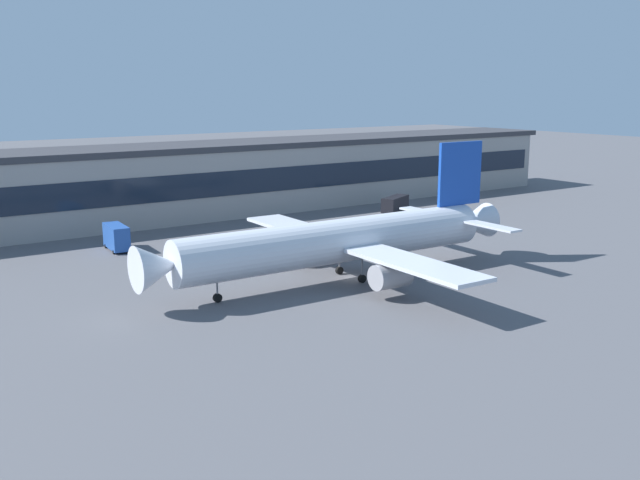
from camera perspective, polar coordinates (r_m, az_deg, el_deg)
ground_plane at (r=98.32m, az=2.57°, el=-3.09°), size 600.00×600.00×0.00m
terminal_building at (r=146.18m, az=-11.17°, el=4.67°), size 195.45×18.34×14.70m
airliner at (r=96.17m, az=1.79°, el=-0.05°), size 56.85×48.31×17.98m
catering_truck at (r=119.30m, az=-16.08°, el=0.29°), size 3.08×7.36×4.15m
follow_me_car at (r=168.17m, az=11.17°, el=3.47°), size 4.76×3.85×1.85m
fuel_truck at (r=150.72m, az=6.09°, el=2.95°), size 8.77×6.22×3.35m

